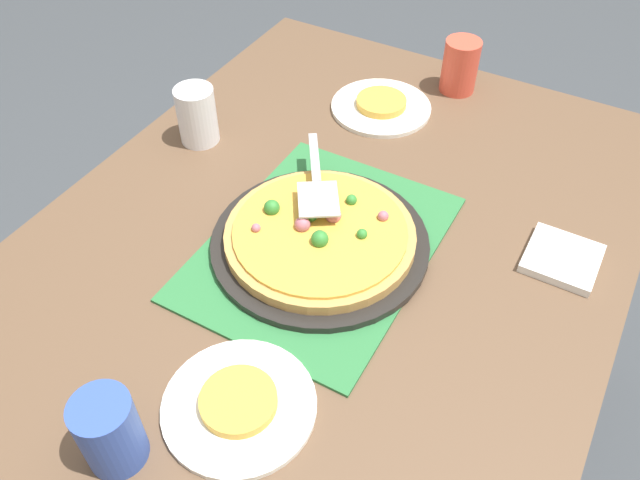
{
  "coord_description": "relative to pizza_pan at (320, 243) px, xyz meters",
  "views": [
    {
      "loc": [
        0.68,
        0.38,
        1.57
      ],
      "look_at": [
        0.0,
        0.0,
        0.77
      ],
      "focal_mm": 36.12,
      "sensor_mm": 36.0,
      "label": 1
    }
  ],
  "objects": [
    {
      "name": "pizza_pan",
      "position": [
        0.0,
        0.0,
        0.0
      ],
      "size": [
        0.38,
        0.38,
        0.01
      ],
      "primitive_type": "cylinder",
      "color": "black",
      "rests_on": "placemat"
    },
    {
      "name": "served_slice_left",
      "position": [
        0.33,
        0.05,
        0.01
      ],
      "size": [
        0.11,
        0.11,
        0.02
      ],
      "primitive_type": "cylinder",
      "color": "gold",
      "rests_on": "plate_near_left"
    },
    {
      "name": "placemat",
      "position": [
        0.0,
        0.0,
        -0.01
      ],
      "size": [
        0.48,
        0.36,
        0.01
      ],
      "primitive_type": "cube",
      "color": "#2D753D",
      "rests_on": "dining_table"
    },
    {
      "name": "pizza",
      "position": [
        -0.0,
        -0.0,
        0.02
      ],
      "size": [
        0.33,
        0.33,
        0.05
      ],
      "color": "tan",
      "rests_on": "pizza_pan"
    },
    {
      "name": "cup_near",
      "position": [
        0.46,
        -0.05,
        0.05
      ],
      "size": [
        0.08,
        0.08,
        0.12
      ],
      "primitive_type": "cylinder",
      "color": "#3351AD",
      "rests_on": "dining_table"
    },
    {
      "name": "ground_plane",
      "position": [
        0.0,
        0.0,
        -0.76
      ],
      "size": [
        8.0,
        8.0,
        0.0
      ],
      "primitive_type": "plane",
      "color": "#3D4247"
    },
    {
      "name": "plate_far_right",
      "position": [
        -0.44,
        -0.09,
        -0.01
      ],
      "size": [
        0.22,
        0.22,
        0.01
      ],
      "primitive_type": "cylinder",
      "color": "white",
      "rests_on": "dining_table"
    },
    {
      "name": "napkin_stack",
      "position": [
        -0.17,
        0.38,
        -0.01
      ],
      "size": [
        0.12,
        0.12,
        0.02
      ],
      "primitive_type": "cube",
      "color": "white",
      "rests_on": "dining_table"
    },
    {
      "name": "pizza_server",
      "position": [
        -0.08,
        -0.05,
        0.06
      ],
      "size": [
        0.22,
        0.16,
        0.01
      ],
      "color": "silver",
      "rests_on": "pizza"
    },
    {
      "name": "cup_far",
      "position": [
        -0.15,
        -0.37,
        0.05
      ],
      "size": [
        0.08,
        0.08,
        0.12
      ],
      "primitive_type": "cylinder",
      "color": "white",
      "rests_on": "dining_table"
    },
    {
      "name": "cup_corner",
      "position": [
        -0.59,
        0.03,
        0.05
      ],
      "size": [
        0.08,
        0.08,
        0.12
      ],
      "primitive_type": "cylinder",
      "color": "#E04C38",
      "rests_on": "dining_table"
    },
    {
      "name": "dining_table",
      "position": [
        0.0,
        0.0,
        -0.12
      ],
      "size": [
        1.4,
        1.0,
        0.75
      ],
      "color": "brown",
      "rests_on": "ground_plane"
    },
    {
      "name": "plate_near_left",
      "position": [
        0.33,
        0.05,
        -0.01
      ],
      "size": [
        0.22,
        0.22,
        0.01
      ],
      "primitive_type": "cylinder",
      "color": "white",
      "rests_on": "dining_table"
    },
    {
      "name": "served_slice_right",
      "position": [
        -0.44,
        -0.09,
        0.01
      ],
      "size": [
        0.11,
        0.11,
        0.02
      ],
      "primitive_type": "cylinder",
      "color": "gold",
      "rests_on": "plate_far_right"
    }
  ]
}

